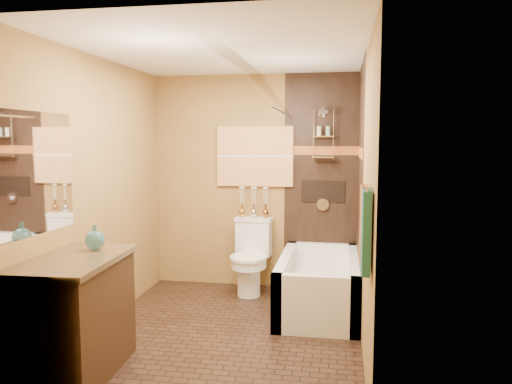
% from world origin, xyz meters
% --- Properties ---
extents(floor, '(3.00, 3.00, 0.00)m').
position_xyz_m(floor, '(0.00, 0.00, 0.00)').
color(floor, black).
rests_on(floor, ground).
extents(wall_left, '(0.02, 3.00, 2.50)m').
position_xyz_m(wall_left, '(-1.20, 0.00, 1.25)').
color(wall_left, olive).
rests_on(wall_left, floor).
extents(wall_right, '(0.02, 3.00, 2.50)m').
position_xyz_m(wall_right, '(1.20, 0.00, 1.25)').
color(wall_right, olive).
rests_on(wall_right, floor).
extents(wall_back, '(2.40, 0.02, 2.50)m').
position_xyz_m(wall_back, '(0.00, 1.50, 1.25)').
color(wall_back, olive).
rests_on(wall_back, floor).
extents(wall_front, '(2.40, 0.02, 2.50)m').
position_xyz_m(wall_front, '(0.00, -1.50, 1.25)').
color(wall_front, olive).
rests_on(wall_front, floor).
extents(ceiling, '(3.00, 3.00, 0.00)m').
position_xyz_m(ceiling, '(0.00, 0.00, 2.50)').
color(ceiling, silver).
rests_on(ceiling, wall_back).
extents(alcove_tile_back, '(0.85, 0.01, 2.50)m').
position_xyz_m(alcove_tile_back, '(0.78, 1.49, 1.25)').
color(alcove_tile_back, black).
rests_on(alcove_tile_back, wall_back).
extents(alcove_tile_right, '(0.01, 1.50, 2.50)m').
position_xyz_m(alcove_tile_right, '(1.19, 0.75, 1.25)').
color(alcove_tile_right, black).
rests_on(alcove_tile_right, wall_right).
extents(mosaic_band_back, '(0.85, 0.01, 0.10)m').
position_xyz_m(mosaic_band_back, '(0.78, 1.48, 1.62)').
color(mosaic_band_back, '#903B1A').
rests_on(mosaic_band_back, alcove_tile_back).
extents(mosaic_band_right, '(0.01, 1.50, 0.10)m').
position_xyz_m(mosaic_band_right, '(1.18, 0.75, 1.62)').
color(mosaic_band_right, '#903B1A').
rests_on(mosaic_band_right, alcove_tile_right).
extents(alcove_niche, '(0.50, 0.01, 0.25)m').
position_xyz_m(alcove_niche, '(0.80, 1.48, 1.15)').
color(alcove_niche, black).
rests_on(alcove_niche, alcove_tile_back).
extents(shower_fixtures, '(0.24, 0.33, 1.16)m').
position_xyz_m(shower_fixtures, '(0.80, 1.38, 1.67)').
color(shower_fixtures, silver).
rests_on(shower_fixtures, floor).
extents(curtain_rod, '(0.03, 1.55, 0.03)m').
position_xyz_m(curtain_rod, '(0.40, 0.75, 2.02)').
color(curtain_rod, silver).
rests_on(curtain_rod, wall_back).
extents(towel_bar, '(0.02, 0.55, 0.02)m').
position_xyz_m(towel_bar, '(1.15, -1.05, 1.45)').
color(towel_bar, silver).
rests_on(towel_bar, wall_right).
extents(towel_teal, '(0.05, 0.22, 0.52)m').
position_xyz_m(towel_teal, '(1.16, -1.18, 1.18)').
color(towel_teal, '#1E645B').
rests_on(towel_teal, towel_bar).
extents(towel_rust, '(0.05, 0.22, 0.52)m').
position_xyz_m(towel_rust, '(1.16, -0.92, 1.18)').
color(towel_rust, '#9A601C').
rests_on(towel_rust, towel_bar).
extents(sunset_painting, '(0.90, 0.04, 0.70)m').
position_xyz_m(sunset_painting, '(0.00, 1.48, 1.55)').
color(sunset_painting, '#C7682F').
rests_on(sunset_painting, wall_back).
extents(vanity_mirror, '(0.01, 1.00, 0.90)m').
position_xyz_m(vanity_mirror, '(-1.19, -1.00, 1.50)').
color(vanity_mirror, white).
rests_on(vanity_mirror, wall_left).
extents(bathtub, '(0.80, 1.50, 0.55)m').
position_xyz_m(bathtub, '(0.80, 0.75, 0.22)').
color(bathtub, white).
rests_on(bathtub, floor).
extents(toilet, '(0.44, 0.64, 0.84)m').
position_xyz_m(toilet, '(0.00, 1.20, 0.42)').
color(toilet, white).
rests_on(toilet, floor).
extents(vanity, '(0.66, 1.04, 0.89)m').
position_xyz_m(vanity, '(-0.92, -1.00, 0.45)').
color(vanity, black).
rests_on(vanity, floor).
extents(teal_bottle, '(0.16, 0.16, 0.24)m').
position_xyz_m(teal_bottle, '(-0.87, -0.73, 0.99)').
color(teal_bottle, '#287079').
rests_on(teal_bottle, vanity).
extents(bud_vases, '(0.35, 0.07, 0.35)m').
position_xyz_m(bud_vases, '(0.00, 1.39, 1.03)').
color(bud_vases, '#C0843C').
rests_on(bud_vases, toilet).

